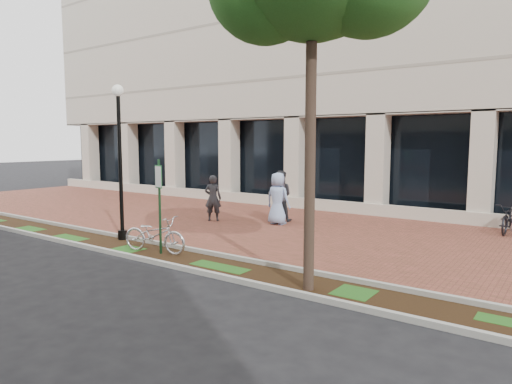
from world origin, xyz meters
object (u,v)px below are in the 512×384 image
Objects in this scene: lamppost at (120,154)px; locked_bicycle at (155,235)px; pedestrian_right at (278,199)px; pedestrian_mid at (280,196)px; pedestrian_left at (213,198)px; parking_sign at (159,195)px.

locked_bicycle is at bearing -15.32° from lamppost.
lamppost is 2.47× the size of pedestrian_right.
lamppost is at bearing 42.45° from pedestrian_mid.
locked_bicycle is 5.25m from pedestrian_left.
parking_sign is 0.54× the size of lamppost.
parking_sign reaches higher than pedestrian_left.
pedestrian_left is 2.59m from pedestrian_right.
pedestrian_left is at bearing 88.66° from lamppost.
parking_sign is 1.31× the size of locked_bicycle.
locked_bicycle is 1.11× the size of pedestrian_left.
locked_bicycle is at bearing -167.03° from parking_sign.
locked_bicycle is (2.15, -0.59, -2.18)m from lamppost.
parking_sign is 5.70m from pedestrian_right.
lamppost is at bearing 60.00° from pedestrian_left.
pedestrian_left is 0.92× the size of pedestrian_right.
pedestrian_left is at bearing 11.12° from locked_bicycle.
lamppost reaches higher than pedestrian_left.
pedestrian_mid is at bearing 104.23° from parking_sign.
parking_sign is 2.65m from lamppost.
pedestrian_right is (0.32, -0.64, -0.01)m from pedestrian_mid.
lamppost is 2.44× the size of pedestrian_mid.
pedestrian_mid reaches higher than pedestrian_right.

